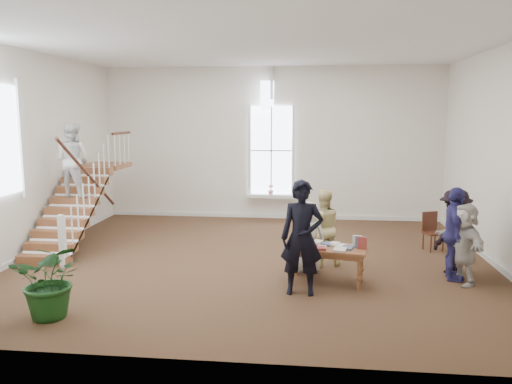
# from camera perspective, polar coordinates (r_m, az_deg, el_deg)

# --- Properties ---
(ground) EXTENTS (10.00, 10.00, 0.00)m
(ground) POSITION_cam_1_polar(r_m,az_deg,el_deg) (10.87, -0.13, -7.78)
(ground) COLOR #412C19
(ground) RESTS_ON ground
(room_shell) EXTENTS (10.49, 10.00, 10.00)m
(room_shell) POSITION_cam_1_polar(r_m,az_deg,el_deg) (15.03, 1.72, -1.54)
(room_shell) COLOR silver
(room_shell) RESTS_ON ground
(staircase) EXTENTS (1.10, 4.10, 2.92)m
(staircase) POSITION_cam_1_polar(r_m,az_deg,el_deg) (12.47, -19.98, 1.46)
(staircase) COLOR brown
(staircase) RESTS_ON ground
(library_table) EXTENTS (1.56, 0.97, 0.74)m
(library_table) POSITION_cam_1_polar(r_m,az_deg,el_deg) (9.41, 7.93, -6.68)
(library_table) COLOR brown
(library_table) RESTS_ON ground
(police_officer) EXTENTS (0.75, 0.51, 2.01)m
(police_officer) POSITION_cam_1_polar(r_m,az_deg,el_deg) (8.67, 5.26, -5.23)
(police_officer) COLOR black
(police_officer) RESTS_ON ground
(elderly_woman) EXTENTS (0.72, 0.50, 1.42)m
(elderly_woman) POSITION_cam_1_polar(r_m,az_deg,el_deg) (9.96, 5.94, -5.15)
(elderly_woman) COLOR silver
(elderly_woman) RESTS_ON ground
(person_yellow) EXTENTS (0.89, 0.76, 1.59)m
(person_yellow) POSITION_cam_1_polar(r_m,az_deg,el_deg) (10.43, 7.62, -4.05)
(person_yellow) COLOR beige
(person_yellow) RESTS_ON ground
(woman_cluster_a) EXTENTS (0.57, 1.09, 1.77)m
(woman_cluster_a) POSITION_cam_1_polar(r_m,az_deg,el_deg) (10.11, 21.71, -4.48)
(woman_cluster_a) COLOR navy
(woman_cluster_a) RESTS_ON ground
(woman_cluster_b) EXTENTS (1.23, 1.18, 1.68)m
(woman_cluster_b) POSITION_cam_1_polar(r_m,az_deg,el_deg) (10.58, 21.74, -4.17)
(woman_cluster_b) COLOR black
(woman_cluster_b) RESTS_ON ground
(woman_cluster_c) EXTENTS (0.83, 1.48, 1.52)m
(woman_cluster_c) POSITION_cam_1_polar(r_m,az_deg,el_deg) (9.99, 22.70, -5.46)
(woman_cluster_c) COLOR beige
(woman_cluster_c) RESTS_ON ground
(floor_plant) EXTENTS (1.26, 1.15, 1.20)m
(floor_plant) POSITION_cam_1_polar(r_m,az_deg,el_deg) (8.37, -22.35, -9.25)
(floor_plant) COLOR #123812
(floor_plant) RESTS_ON ground
(side_chair) EXTENTS (0.50, 0.50, 0.89)m
(side_chair) POSITION_cam_1_polar(r_m,az_deg,el_deg) (12.24, 19.45, -4.04)
(side_chair) COLOR #3A1A0F
(side_chair) RESTS_ON ground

